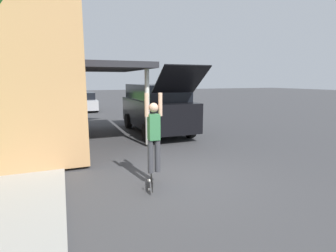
% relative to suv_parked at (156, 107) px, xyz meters
% --- Properties ---
extents(ground_plane, '(120.00, 120.00, 0.00)m').
position_rel_suv_parked_xyz_m(ground_plane, '(-1.32, -5.48, -1.18)').
color(ground_plane, '#3D3D3F').
extents(sidewalk, '(1.80, 80.00, 0.10)m').
position_rel_suv_parked_xyz_m(sidewalk, '(-4.92, 0.52, -1.13)').
color(sidewalk, '#9E9E99').
rests_on(sidewalk, ground_plane).
extents(suv_parked, '(2.13, 5.87, 2.90)m').
position_rel_suv_parked_xyz_m(suv_parked, '(0.00, 0.00, 0.00)').
color(suv_parked, black).
rests_on(suv_parked, ground_plane).
extents(car_down_street, '(1.86, 4.37, 1.44)m').
position_rel_suv_parked_xyz_m(car_down_street, '(-2.37, 10.52, -0.50)').
color(car_down_street, '#B7B7BC').
rests_on(car_down_street, ground_plane).
extents(skateboarder, '(0.41, 0.21, 1.81)m').
position_rel_suv_parked_xyz_m(skateboarder, '(-2.09, -5.78, 0.04)').
color(skateboarder, '#38383D').
rests_on(skateboarder, ground_plane).
extents(skateboard, '(0.27, 0.79, 0.25)m').
position_rel_suv_parked_xyz_m(skateboard, '(-2.24, -6.01, -0.99)').
color(skateboard, black).
rests_on(skateboard, ground_plane).
extents(fire_hydrant, '(0.20, 0.20, 0.62)m').
position_rel_suv_parked_xyz_m(fire_hydrant, '(-5.07, -3.62, -0.78)').
color(fire_hydrant, red).
rests_on(fire_hydrant, sidewalk).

